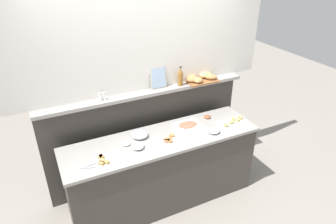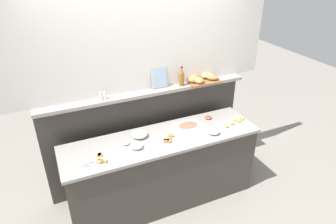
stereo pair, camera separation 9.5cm
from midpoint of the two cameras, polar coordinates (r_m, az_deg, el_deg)
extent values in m
plane|color=gray|center=(4.32, -3.53, -10.96)|extent=(12.00, 12.00, 0.00)
cube|color=#3D3833|center=(3.61, -0.27, -11.16)|extent=(2.18, 0.58, 0.87)
cube|color=gray|center=(3.34, -0.29, -5.15)|extent=(2.22, 0.62, 0.03)
cube|color=#3D3833|center=(3.86, -3.21, -4.68)|extent=(2.51, 0.08, 1.26)
cube|color=gray|center=(3.50, -3.20, 3.85)|extent=(2.51, 0.22, 0.04)
cube|color=white|center=(3.35, -3.97, 14.80)|extent=(3.11, 0.08, 1.30)
cube|color=white|center=(3.67, 13.11, -2.14)|extent=(0.36, 0.17, 0.01)
cube|color=tan|center=(3.76, 14.48, -1.38)|extent=(0.05, 0.06, 0.01)
cube|color=#66994C|center=(3.76, 14.49, -1.27)|extent=(0.05, 0.06, 0.01)
cube|color=tan|center=(3.75, 14.51, -1.16)|extent=(0.05, 0.06, 0.01)
cube|color=tan|center=(3.63, 12.82, -2.28)|extent=(0.06, 0.04, 0.01)
cube|color=#66994C|center=(3.63, 12.83, -2.17)|extent=(0.06, 0.04, 0.01)
cube|color=tan|center=(3.63, 12.85, -2.06)|extent=(0.06, 0.04, 0.01)
cube|color=tan|center=(3.72, 13.21, -1.60)|extent=(0.07, 0.07, 0.01)
cube|color=#66994C|center=(3.71, 13.22, -1.49)|extent=(0.07, 0.07, 0.01)
cube|color=tan|center=(3.71, 13.24, -1.38)|extent=(0.07, 0.07, 0.01)
cube|color=tan|center=(3.57, 11.80, -2.79)|extent=(0.04, 0.06, 0.01)
cube|color=#66994C|center=(3.56, 11.81, -2.68)|extent=(0.04, 0.06, 0.01)
cube|color=tan|center=(3.56, 11.82, -2.57)|extent=(0.04, 0.06, 0.01)
cube|color=tan|center=(3.70, 13.97, -1.82)|extent=(0.06, 0.05, 0.01)
cube|color=#66994C|center=(3.70, 13.99, -1.71)|extent=(0.06, 0.05, 0.01)
cube|color=tan|center=(3.69, 14.00, -1.60)|extent=(0.06, 0.05, 0.01)
cube|color=white|center=(3.26, 0.42, -5.61)|extent=(0.29, 0.18, 0.01)
cube|color=#AD7A47|center=(3.27, 0.96, -5.23)|extent=(0.06, 0.07, 0.01)
cube|color=#B24738|center=(3.27, 0.96, -5.11)|extent=(0.06, 0.07, 0.01)
cube|color=#AD7A47|center=(3.26, 0.97, -4.99)|extent=(0.06, 0.07, 0.01)
cube|color=#AD7A47|center=(3.32, 1.46, -4.63)|extent=(0.07, 0.07, 0.01)
cube|color=#B24738|center=(3.32, 1.46, -4.51)|extent=(0.07, 0.07, 0.01)
cube|color=#AD7A47|center=(3.32, 1.46, -4.40)|extent=(0.07, 0.07, 0.01)
cube|color=#AD7A47|center=(3.26, 0.29, -5.41)|extent=(0.04, 0.06, 0.01)
cube|color=#B24738|center=(3.25, 0.29, -5.30)|extent=(0.04, 0.06, 0.01)
cube|color=#AD7A47|center=(3.25, 0.29, -5.18)|extent=(0.04, 0.06, 0.01)
cube|color=#AD7A47|center=(3.23, 0.43, -5.67)|extent=(0.07, 0.06, 0.01)
cube|color=#B24738|center=(3.23, 0.43, -5.55)|extent=(0.07, 0.06, 0.01)
cube|color=#AD7A47|center=(3.22, 0.43, -5.44)|extent=(0.07, 0.06, 0.01)
cube|color=#AD7A47|center=(3.24, 1.04, -5.66)|extent=(0.05, 0.06, 0.01)
cube|color=#B24738|center=(3.23, 1.04, -5.54)|extent=(0.05, 0.06, 0.01)
cube|color=#AD7A47|center=(3.23, 1.04, -5.42)|extent=(0.05, 0.06, 0.01)
cube|color=white|center=(3.08, -10.34, -8.45)|extent=(0.28, 0.21, 0.01)
cube|color=#B7844C|center=(3.04, -11.76, -8.91)|extent=(0.06, 0.07, 0.01)
cube|color=#66994C|center=(3.03, -11.77, -8.79)|extent=(0.06, 0.07, 0.01)
cube|color=#B7844C|center=(3.03, -11.79, -8.67)|extent=(0.06, 0.07, 0.01)
cube|color=#B7844C|center=(3.01, -11.94, -9.36)|extent=(0.07, 0.07, 0.01)
cube|color=#66994C|center=(3.00, -11.95, -9.24)|extent=(0.07, 0.07, 0.01)
cube|color=#B7844C|center=(3.00, -11.97, -9.12)|extent=(0.07, 0.07, 0.01)
cube|color=#B7844C|center=(3.01, -11.02, -9.20)|extent=(0.07, 0.07, 0.01)
cube|color=#66994C|center=(3.01, -11.04, -9.08)|extent=(0.07, 0.07, 0.01)
cube|color=#B7844C|center=(3.00, -11.05, -8.96)|extent=(0.07, 0.07, 0.01)
cube|color=#B7844C|center=(3.09, -11.89, -8.19)|extent=(0.05, 0.06, 0.01)
cube|color=#66994C|center=(3.09, -11.91, -8.08)|extent=(0.05, 0.06, 0.01)
cube|color=#B7844C|center=(3.08, -11.92, -7.96)|extent=(0.05, 0.06, 0.01)
cube|color=#B7844C|center=(3.09, -11.99, -8.16)|extent=(0.07, 0.07, 0.01)
cube|color=#66994C|center=(3.09, -12.00, -8.05)|extent=(0.07, 0.07, 0.01)
cube|color=#B7844C|center=(3.09, -12.02, -7.93)|extent=(0.07, 0.07, 0.01)
cube|color=white|center=(3.54, 4.60, -2.63)|extent=(0.31, 0.23, 0.01)
ellipsoid|color=#D1664C|center=(3.54, 4.61, -2.47)|extent=(0.23, 0.16, 0.01)
ellipsoid|color=silver|center=(3.33, -4.60, -4.20)|extent=(0.18, 0.18, 0.07)
ellipsoid|color=#599959|center=(3.34, -4.59, -4.38)|extent=(0.14, 0.14, 0.04)
ellipsoid|color=silver|center=(3.17, -5.07, -6.39)|extent=(0.13, 0.13, 0.05)
ellipsoid|color=#F28C4C|center=(3.17, -5.06, -6.53)|extent=(0.10, 0.10, 0.03)
ellipsoid|color=silver|center=(3.43, 9.46, -3.67)|extent=(0.13, 0.13, 0.05)
ellipsoid|color=#E5CC66|center=(3.44, 9.45, -3.81)|extent=(0.10, 0.10, 0.03)
ellipsoid|color=brown|center=(3.72, 8.38, -1.04)|extent=(0.08, 0.08, 0.03)
ellipsoid|color=silver|center=(3.24, -7.24, -5.84)|extent=(0.09, 0.09, 0.03)
cylinder|color=#B7BABF|center=(3.04, -14.00, -9.45)|extent=(0.18, 0.04, 0.01)
cylinder|color=#B7BABF|center=(3.01, -13.90, -9.87)|extent=(0.18, 0.06, 0.01)
sphere|color=#B7BABF|center=(3.02, -15.62, -9.96)|extent=(0.01, 0.01, 0.01)
cylinder|color=#8E5B23|center=(3.59, 3.34, 6.20)|extent=(0.06, 0.06, 0.16)
cone|color=#8E5B23|center=(3.55, 3.39, 7.84)|extent=(0.05, 0.05, 0.06)
cylinder|color=black|center=(3.54, 3.41, 8.43)|extent=(0.02, 0.02, 0.02)
cylinder|color=white|center=(3.32, -11.79, 2.91)|extent=(0.03, 0.03, 0.08)
cylinder|color=#B7BABF|center=(3.30, -11.86, 3.59)|extent=(0.03, 0.03, 0.01)
cylinder|color=white|center=(3.33, -11.05, 3.05)|extent=(0.03, 0.03, 0.08)
cylinder|color=#B7BABF|center=(3.31, -11.12, 3.73)|extent=(0.03, 0.03, 0.01)
cube|color=brown|center=(3.76, 7.38, 5.91)|extent=(0.40, 0.26, 0.02)
ellipsoid|color=#AD7A47|center=(3.77, 9.18, 6.44)|extent=(0.17, 0.15, 0.06)
ellipsoid|color=#AD7A47|center=(3.67, 5.55, 6.10)|extent=(0.18, 0.16, 0.07)
ellipsoid|color=tan|center=(3.83, 8.62, 6.84)|extent=(0.15, 0.13, 0.06)
ellipsoid|color=tan|center=(3.67, 6.34, 6.01)|extent=(0.10, 0.16, 0.06)
ellipsoid|color=#AD7A47|center=(3.66, 6.86, 5.94)|extent=(0.14, 0.15, 0.07)
ellipsoid|color=#AD7A47|center=(3.69, 6.14, 6.11)|extent=(0.13, 0.15, 0.06)
ellipsoid|color=tan|center=(3.82, 7.81, 6.93)|extent=(0.17, 0.18, 0.07)
ellipsoid|color=#AD7A47|center=(3.73, 5.72, 6.48)|extent=(0.15, 0.13, 0.06)
ellipsoid|color=#AD7A47|center=(3.69, 5.97, 6.08)|extent=(0.11, 0.08, 0.05)
cube|color=#B2AD9E|center=(3.51, -0.87, 6.57)|extent=(0.20, 0.06, 0.26)
cube|color=#99B2CC|center=(3.50, -0.82, 6.55)|extent=(0.17, 0.04, 0.23)
camera|label=1|loc=(0.05, -89.18, 0.45)|focal=32.16mm
camera|label=2|loc=(0.05, 90.82, -0.45)|focal=32.16mm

